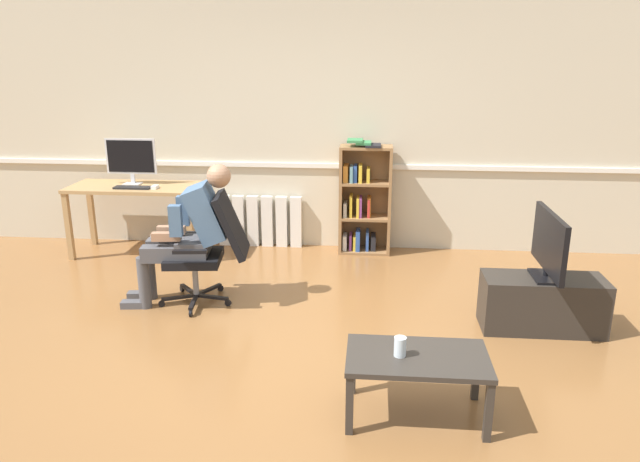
# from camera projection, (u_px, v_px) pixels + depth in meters

# --- Properties ---
(ground_plane) EXTENTS (18.00, 18.00, 0.00)m
(ground_plane) POSITION_uv_depth(u_px,v_px,m) (289.00, 357.00, 4.29)
(ground_plane) COLOR brown
(back_wall) EXTENTS (12.00, 0.13, 2.70)m
(back_wall) POSITION_uv_depth(u_px,v_px,m) (321.00, 126.00, 6.42)
(back_wall) COLOR beige
(back_wall) RESTS_ON ground_plane
(computer_desk) EXTENTS (1.38, 0.61, 0.76)m
(computer_desk) POSITION_uv_depth(u_px,v_px,m) (136.00, 195.00, 6.31)
(computer_desk) COLOR tan
(computer_desk) RESTS_ON ground_plane
(imac_monitor) EXTENTS (0.54, 0.14, 0.49)m
(imac_monitor) POSITION_uv_depth(u_px,v_px,m) (131.00, 158.00, 6.28)
(imac_monitor) COLOR silver
(imac_monitor) RESTS_ON computer_desk
(keyboard) EXTENTS (0.37, 0.12, 0.02)m
(keyboard) POSITION_uv_depth(u_px,v_px,m) (132.00, 188.00, 6.14)
(keyboard) COLOR black
(keyboard) RESTS_ON computer_desk
(computer_mouse) EXTENTS (0.06, 0.10, 0.03)m
(computer_mouse) POSITION_uv_depth(u_px,v_px,m) (155.00, 187.00, 6.14)
(computer_mouse) COLOR white
(computer_mouse) RESTS_ON computer_desk
(bookshelf) EXTENTS (0.55, 0.30, 1.24)m
(bookshelf) POSITION_uv_depth(u_px,v_px,m) (363.00, 201.00, 6.41)
(bookshelf) COLOR olive
(bookshelf) RESTS_ON ground_plane
(radiator) EXTENTS (0.94, 0.08, 0.58)m
(radiator) POSITION_uv_depth(u_px,v_px,m) (260.00, 221.00, 6.68)
(radiator) COLOR white
(radiator) RESTS_ON ground_plane
(office_chair) EXTENTS (0.79, 0.63, 0.98)m
(office_chair) POSITION_uv_depth(u_px,v_px,m) (211.00, 245.00, 5.08)
(office_chair) COLOR black
(office_chair) RESTS_ON ground_plane
(person_seated) EXTENTS (0.99, 0.42, 1.23)m
(person_seated) POSITION_uv_depth(u_px,v_px,m) (188.00, 231.00, 5.04)
(person_seated) COLOR #4C4C51
(person_seated) RESTS_ON ground_plane
(tv_stand) EXTENTS (0.93, 0.38, 0.43)m
(tv_stand) POSITION_uv_depth(u_px,v_px,m) (542.00, 304.00, 4.67)
(tv_stand) COLOR #2D2823
(tv_stand) RESTS_ON ground_plane
(tv_screen) EXTENTS (0.20, 0.78, 0.52)m
(tv_screen) POSITION_uv_depth(u_px,v_px,m) (549.00, 245.00, 4.53)
(tv_screen) COLOR black
(tv_screen) RESTS_ON tv_stand
(coffee_table) EXTENTS (0.84, 0.49, 0.40)m
(coffee_table) POSITION_uv_depth(u_px,v_px,m) (417.00, 363.00, 3.50)
(coffee_table) COLOR #332D28
(coffee_table) RESTS_ON ground_plane
(drinking_glass) EXTENTS (0.07, 0.07, 0.12)m
(drinking_glass) POSITION_uv_depth(u_px,v_px,m) (400.00, 347.00, 3.47)
(drinking_glass) COLOR silver
(drinking_glass) RESTS_ON coffee_table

